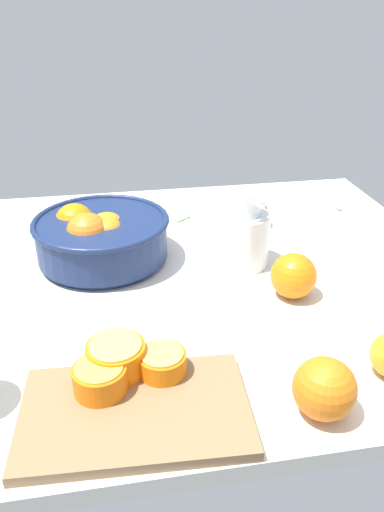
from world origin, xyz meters
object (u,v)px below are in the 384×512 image
fruit_bowl (101,236)px  orange_half_1 (116,357)px  loose_orange_3 (324,389)px  loose_orange_2 (294,276)px  spoon (348,214)px  cutting_board (135,412)px  orange_half_2 (100,378)px  orange_half_0 (162,362)px  juice_pitcher (243,238)px  loose_orange_1 (251,211)px

fruit_bowl → orange_half_1: bearing=-87.5°
fruit_bowl → loose_orange_3: bearing=-59.9°
loose_orange_2 → spoon: (27.24, 33.58, -3.84)cm
cutting_board → orange_half_2: orange_half_2 is taller
orange_half_1 → loose_orange_3: size_ratio=1.01×
orange_half_0 → loose_orange_3: size_ratio=0.83×
orange_half_0 → loose_orange_3: loose_orange_3 is taller
juice_pitcher → loose_orange_3: size_ratio=1.97×
spoon → orange_half_0: bearing=-135.8°
juice_pitcher → orange_half_2: 45.85cm
fruit_bowl → loose_orange_1: 37.50cm
loose_orange_1 → orange_half_0: bearing=-118.7°
loose_orange_1 → spoon: 26.63cm
cutting_board → orange_half_1: size_ratio=3.55×
cutting_board → orange_half_1: (-2.02, 7.94, 3.13)cm
loose_orange_1 → spoon: size_ratio=0.45×
juice_pitcher → orange_half_0: bearing=-122.4°
orange_half_2 → spoon: size_ratio=0.43×
fruit_bowl → orange_half_2: 41.47cm
orange_half_0 → loose_orange_2: 32.66cm
orange_half_2 → spoon: 83.29cm
loose_orange_3 → spoon: size_ratio=0.48×
fruit_bowl → loose_orange_1: size_ratio=3.56×
juice_pitcher → orange_half_0: 38.80cm
orange_half_1 → loose_orange_3: loose_orange_3 is taller
orange_half_0 → orange_half_1: 6.68cm
juice_pitcher → loose_orange_3: 42.81cm
juice_pitcher → loose_orange_2: bearing=-66.8°
orange_half_1 → spoon: size_ratio=0.49×
loose_orange_2 → cutting_board: bearing=-141.0°
juice_pitcher → loose_orange_1: 19.10cm
loose_orange_1 → loose_orange_3: (-7.17, -60.50, 0.32)cm
orange_half_1 → loose_orange_1: size_ratio=1.09×
fruit_bowl → orange_half_2: bearing=-91.0°
fruit_bowl → orange_half_0: (8.12, -39.18, -2.21)cm
orange_half_1 → spoon: 79.09cm
orange_half_1 → orange_half_2: orange_half_1 is taller
orange_half_0 → loose_orange_1: 57.48cm
juice_pitcher → orange_half_1: size_ratio=1.95×
orange_half_1 → orange_half_2: (-2.38, -3.70, -0.30)cm
cutting_board → orange_half_0: bearing=55.4°
juice_pitcher → cutting_board: (-25.22, -39.17, -5.06)cm
juice_pitcher → cutting_board: size_ratio=0.55×
cutting_board → orange_half_2: 6.73cm
orange_half_2 → loose_orange_1: (36.49, 52.65, 0.30)cm
spoon → orange_half_2: bearing=-139.0°
fruit_bowl → loose_orange_1: fruit_bowl is taller
orange_half_1 → orange_half_0: bearing=-12.7°
orange_half_0 → loose_orange_1: bearing=61.3°
loose_orange_1 → loose_orange_2: loose_orange_2 is taller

